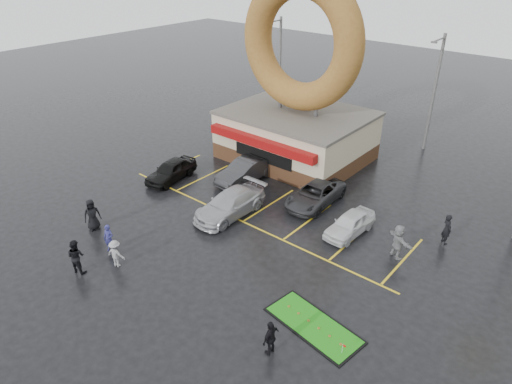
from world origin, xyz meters
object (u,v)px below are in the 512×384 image
Objects in this scene: person_cameraman at (271,338)px; car_dgrey at (245,171)px; donut_shop at (298,102)px; dumpster at (239,129)px; car_black at (171,170)px; car_silver at (230,204)px; streetlight_mid at (434,91)px; putting_green at (314,325)px; streetlight_left at (279,65)px; person_blue at (109,238)px; car_grey at (315,194)px; car_white at (350,224)px.

car_dgrey is at bearing -135.92° from person_cameraman.
dumpster is at bearing 175.52° from donut_shop.
car_black is 0.81× the size of car_silver.
person_cameraman reaches higher than dumpster.
dumpster is at bearing -150.78° from streetlight_mid.
putting_green is (3.97, -21.87, -4.75)m from streetlight_mid.
streetlight_left reaches higher than car_silver.
streetlight_mid is at bearing 49.43° from person_blue.
dumpster is at bearing 140.17° from putting_green.
streetlight_left is at bearing -143.99° from person_cameraman.
car_silver is 7.35m from person_blue.
donut_shop is at bearing -131.38° from streetlight_mid.
car_grey is (5.50, 0.47, -0.11)m from car_dgrey.
car_black reaches higher than car_white.
car_black is at bearing -161.03° from car_grey.
donut_shop is at bearing 133.79° from car_grey.
car_dgrey is 5.52m from car_grey.
car_grey is at bearing 6.60° from car_dgrey.
car_white is (15.50, -13.50, -4.15)m from streetlight_left.
car_dgrey is 0.92× the size of car_silver.
donut_shop is 3.24× the size of car_black.
dumpster is (-11.42, 5.47, -0.02)m from car_grey.
donut_shop is 7.50× the size of dumpster.
car_silver is at bearing -14.81° from car_black.
streetlight_left is (-7.00, 6.95, 0.32)m from donut_shop.
car_dgrey reaches higher than car_grey.
putting_green is at bearing -58.74° from car_grey.
car_dgrey is 4.59m from car_silver.
person_blue is (-0.17, -10.93, 0.03)m from car_dgrey.
car_grey is at bearing 123.23° from putting_green.
car_white is at bearing -169.67° from person_cameraman.
streetlight_left reaches higher than car_grey.
car_black is 0.86× the size of car_grey.
donut_shop is 8.18× the size of person_cameraman.
person_cameraman is (10.99, 0.09, 0.02)m from person_blue.
car_grey is at bearing 158.52° from car_white.
donut_shop is 10.31m from car_silver.
donut_shop is 3.63× the size of car_white.
car_black is at bearing -167.34° from car_white.
car_silver is at bearing -78.81° from donut_shop.
person_blue is (-9.07, -9.82, 0.17)m from car_white.
car_dgrey is (-0.39, -5.44, -3.69)m from donut_shop.
car_black is 1.12× the size of car_white.
donut_shop is 10.44m from car_black.
donut_shop is 6.59m from car_dgrey.
putting_green is at bearing -51.77° from donut_shop.
person_cameraman reaches higher than car_silver.
car_grey is (12.10, -11.92, -4.11)m from streetlight_left.
donut_shop is 8.07m from car_grey.
streetlight_mid is 5.58× the size of person_blue.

